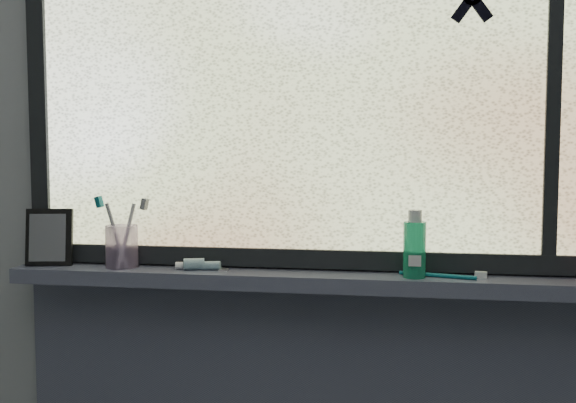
{
  "coord_description": "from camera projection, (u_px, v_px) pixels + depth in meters",
  "views": [
    {
      "loc": [
        0.2,
        -0.41,
        1.33
      ],
      "look_at": [
        -0.03,
        1.05,
        1.22
      ],
      "focal_mm": 40.0,
      "sensor_mm": 36.0,
      "label": 1
    }
  ],
  "objects": [
    {
      "name": "wall_back",
      "position": [
        314.0,
        183.0,
        1.73
      ],
      "size": [
        3.0,
        0.01,
        2.5
      ],
      "primitive_type": "cube",
      "color": "#9EA3A8",
      "rests_on": "ground"
    },
    {
      "name": "vanity_mirror",
      "position": [
        49.0,
        237.0,
        1.78
      ],
      "size": [
        0.14,
        0.09,
        0.16
      ],
      "primitive_type": "cube",
      "rotation": [
        0.0,
        0.0,
        0.2
      ],
      "color": "black",
      "rests_on": "windowsill"
    },
    {
      "name": "windowsill",
      "position": [
        310.0,
        280.0,
        1.67
      ],
      "size": [
        1.62,
        0.14,
        0.04
      ],
      "primitive_type": "cube",
      "color": "#4E5268",
      "rests_on": "wall_back"
    },
    {
      "name": "toothpaste_tube",
      "position": [
        201.0,
        264.0,
        1.71
      ],
      "size": [
        0.18,
        0.07,
        0.03
      ],
      "primitive_type": null,
      "rotation": [
        0.0,
        0.0,
        0.22
      ],
      "color": "silver",
      "rests_on": "windowsill"
    },
    {
      "name": "frame_bottom",
      "position": [
        312.0,
        258.0,
        1.72
      ],
      "size": [
        1.6,
        0.03,
        0.05
      ],
      "primitive_type": "cube",
      "color": "black",
      "rests_on": "windowsill"
    },
    {
      "name": "mouthwash_bottle",
      "position": [
        415.0,
        244.0,
        1.6
      ],
      "size": [
        0.06,
        0.06,
        0.14
      ],
      "primitive_type": "cylinder",
      "rotation": [
        0.0,
        0.0,
        -0.02
      ],
      "color": "#21AD7A",
      "rests_on": "windowsill"
    },
    {
      "name": "frame_left",
      "position": [
        39.0,
        82.0,
        1.8
      ],
      "size": [
        0.05,
        0.03,
        1.1
      ],
      "primitive_type": "cube",
      "color": "black",
      "rests_on": "wall_back"
    },
    {
      "name": "window_pane",
      "position": [
        313.0,
        77.0,
        1.68
      ],
      "size": [
        1.5,
        0.01,
        1.0
      ],
      "primitive_type": "cube",
      "color": "silver",
      "rests_on": "wall_back"
    },
    {
      "name": "toothbrush_lying",
      "position": [
        437.0,
        274.0,
        1.61
      ],
      "size": [
        0.24,
        0.08,
        0.02
      ],
      "primitive_type": null,
      "rotation": [
        0.0,
        0.0,
        -0.24
      ],
      "color": "#0C6671",
      "rests_on": "windowsill"
    },
    {
      "name": "frame_mullion",
      "position": [
        554.0,
        73.0,
        1.59
      ],
      "size": [
        0.03,
        0.03,
        1.0
      ],
      "primitive_type": "cube",
      "color": "black",
      "rests_on": "wall_back"
    },
    {
      "name": "toothbrush_cup",
      "position": [
        122.0,
        246.0,
        1.75
      ],
      "size": [
        0.1,
        0.1,
        0.11
      ],
      "primitive_type": "cylinder",
      "rotation": [
        0.0,
        0.0,
        -0.15
      ],
      "color": "#C6A4D9",
      "rests_on": "windowsill"
    }
  ]
}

